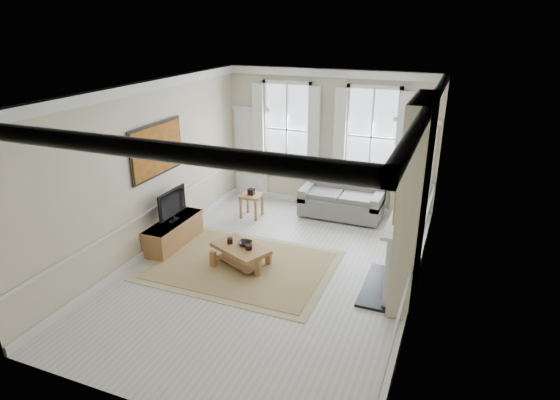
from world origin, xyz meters
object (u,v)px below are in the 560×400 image
at_px(sofa, 342,202).
at_px(tv_stand, 174,233).
at_px(side_table, 251,199).
at_px(coffee_table, 241,250).

distance_m(sofa, tv_stand, 4.03).
bearing_deg(tv_stand, side_table, 65.63).
xyz_separation_m(side_table, tv_stand, (-0.88, -1.95, -0.19)).
relative_size(side_table, tv_stand, 0.37).
height_order(sofa, side_table, sofa).
distance_m(side_table, tv_stand, 2.15).
bearing_deg(side_table, tv_stand, -114.37).
height_order(coffee_table, tv_stand, tv_stand).
distance_m(side_table, coffee_table, 2.40).
xyz_separation_m(sofa, tv_stand, (-2.88, -2.81, -0.09)).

